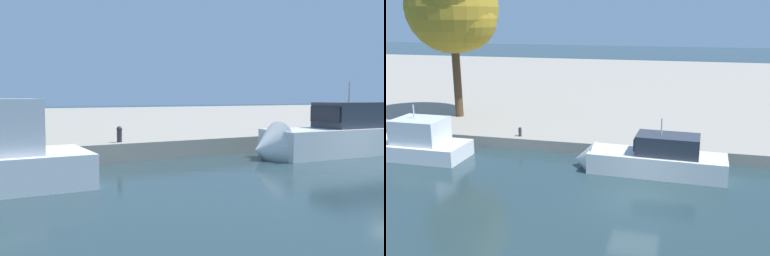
# 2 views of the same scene
# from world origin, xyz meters

# --- Properties ---
(dock_promenade) EXTENTS (120.00, 55.00, 0.74)m
(dock_promenade) POSITION_xyz_m (0.00, 34.15, 0.37)
(dock_promenade) COLOR gray
(dock_promenade) RESTS_ON ground_plane
(motor_yacht_1) EXTENTS (8.96, 2.77, 4.03)m
(motor_yacht_1) POSITION_xyz_m (0.25, 4.12, 0.73)
(motor_yacht_1) COLOR silver
(motor_yacht_1) RESTS_ON ground_plane
(mooring_bollard_2) EXTENTS (0.23, 0.23, 0.66)m
(mooring_bollard_2) POSITION_xyz_m (-8.88, 7.32, 1.10)
(mooring_bollard_2) COLOR #2D2D33
(mooring_bollard_2) RESTS_ON dock_promenade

